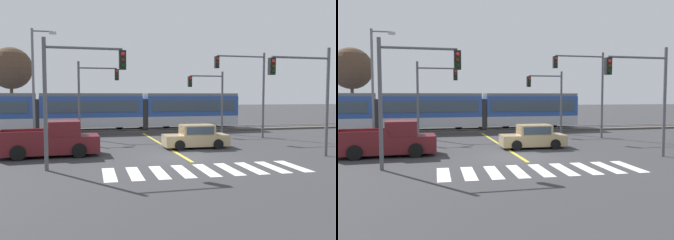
{
  "view_description": "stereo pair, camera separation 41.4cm",
  "coord_description": "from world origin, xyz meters",
  "views": [
    {
      "loc": [
        -5.67,
        -18.84,
        3.43
      ],
      "look_at": [
        0.79,
        6.55,
        1.6
      ],
      "focal_mm": 38.0,
      "sensor_mm": 36.0,
      "label": 1
    },
    {
      "loc": [
        -5.27,
        -18.94,
        3.43
      ],
      "look_at": [
        0.79,
        6.55,
        1.6
      ],
      "focal_mm": 38.0,
      "sensor_mm": 36.0,
      "label": 2
    }
  ],
  "objects": [
    {
      "name": "traffic_light_near_right",
      "position": [
        6.61,
        -1.79,
        3.93
      ],
      "size": [
        3.75,
        0.38,
        6.05
      ],
      "color": "#515459",
      "rests_on": "ground"
    },
    {
      "name": "crosswalk_stripe_7",
      "position": [
        3.3,
        -3.81,
        0.0
      ],
      "size": [
        0.66,
        2.82,
        0.01
      ],
      "primitive_type": "cube",
      "rotation": [
        0.0,
        0.0,
        -0.03
      ],
      "color": "silver",
      "rests_on": "ground"
    },
    {
      "name": "track_bed",
      "position": [
        0.0,
        14.55,
        0.09
      ],
      "size": [
        120.0,
        4.0,
        0.18
      ],
      "primitive_type": "cube",
      "color": "#4C4742",
      "rests_on": "ground"
    },
    {
      "name": "crosswalk_stripe_5",
      "position": [
        1.1,
        -3.73,
        0.0
      ],
      "size": [
        0.66,
        2.82,
        0.01
      ],
      "primitive_type": "cube",
      "rotation": [
        0.0,
        0.0,
        -0.03
      ],
      "color": "silver",
      "rests_on": "ground"
    },
    {
      "name": "traffic_light_mid_right",
      "position": [
        7.36,
        6.8,
        4.53
      ],
      "size": [
        4.25,
        0.38,
        6.78
      ],
      "color": "#515459",
      "rests_on": "ground"
    },
    {
      "name": "traffic_light_far_left",
      "position": [
        -4.5,
        10.2,
        3.96
      ],
      "size": [
        3.25,
        0.38,
        6.1
      ],
      "color": "#515459",
      "rests_on": "ground"
    },
    {
      "name": "traffic_light_near_left",
      "position": [
        -5.83,
        -1.98,
        3.98
      ],
      "size": [
        3.75,
        0.38,
        6.02
      ],
      "color": "#515459",
      "rests_on": "ground"
    },
    {
      "name": "crosswalk_stripe_2",
      "position": [
        -2.2,
        -3.61,
        0.0
      ],
      "size": [
        0.66,
        2.82,
        0.01
      ],
      "primitive_type": "cube",
      "rotation": [
        0.0,
        0.0,
        -0.03
      ],
      "color": "silver",
      "rests_on": "ground"
    },
    {
      "name": "crosswalk_stripe_3",
      "position": [
        -1.1,
        -3.65,
        0.0
      ],
      "size": [
        0.66,
        2.82,
        0.01
      ],
      "primitive_type": "cube",
      "rotation": [
        0.0,
        0.0,
        -0.03
      ],
      "color": "silver",
      "rests_on": "ground"
    },
    {
      "name": "crosswalk_stripe_1",
      "position": [
        -3.3,
        -3.58,
        0.0
      ],
      "size": [
        0.66,
        2.82,
        0.01
      ],
      "primitive_type": "cube",
      "rotation": [
        0.0,
        0.0,
        -0.03
      ],
      "color": "silver",
      "rests_on": "ground"
    },
    {
      "name": "rail_near",
      "position": [
        0.0,
        13.83,
        0.23
      ],
      "size": [
        120.0,
        0.08,
        0.1
      ],
      "primitive_type": "cube",
      "color": "#939399",
      "rests_on": "track_bed"
    },
    {
      "name": "street_lamp_west",
      "position": [
        -8.94,
        11.65,
        4.93
      ],
      "size": [
        1.95,
        0.28,
        8.76
      ],
      "color": "slate",
      "rests_on": "ground"
    },
    {
      "name": "sedan_crossing",
      "position": [
        1.75,
        3.01,
        0.7
      ],
      "size": [
        4.26,
        2.03,
        1.52
      ],
      "color": "tan",
      "rests_on": "ground"
    },
    {
      "name": "ground_plane",
      "position": [
        0.0,
        0.0,
        0.0
      ],
      "size": [
        200.0,
        200.0,
        0.0
      ],
      "primitive_type": "plane",
      "color": "#333335"
    },
    {
      "name": "lane_centre_line",
      "position": [
        0.0,
        5.43,
        0.0
      ],
      "size": [
        0.2,
        14.25,
        0.01
      ],
      "primitive_type": "cube",
      "color": "gold",
      "rests_on": "ground"
    },
    {
      "name": "crosswalk_stripe_4",
      "position": [
        0.0,
        -3.69,
        0.0
      ],
      "size": [
        0.66,
        2.82,
        0.01
      ],
      "primitive_type": "cube",
      "rotation": [
        0.0,
        0.0,
        -0.03
      ],
      "color": "silver",
      "rests_on": "ground"
    },
    {
      "name": "bare_tree_far_west",
      "position": [
        -12.09,
        19.71,
        6.1
      ],
      "size": [
        4.18,
        4.18,
        8.22
      ],
      "color": "brown",
      "rests_on": "ground"
    },
    {
      "name": "crosswalk_stripe_6",
      "position": [
        2.2,
        -3.77,
        0.0
      ],
      "size": [
        0.66,
        2.82,
        0.01
      ],
      "primitive_type": "cube",
      "rotation": [
        0.0,
        0.0,
        -0.03
      ],
      "color": "silver",
      "rests_on": "ground"
    },
    {
      "name": "traffic_light_far_right",
      "position": [
        5.58,
        10.39,
        3.63
      ],
      "size": [
        3.25,
        0.38,
        5.5
      ],
      "color": "#515459",
      "rests_on": "ground"
    },
    {
      "name": "rail_far",
      "position": [
        0.0,
        15.27,
        0.23
      ],
      "size": [
        120.0,
        0.08,
        0.1
      ],
      "primitive_type": "cube",
      "color": "#939399",
      "rests_on": "track_bed"
    },
    {
      "name": "crosswalk_stripe_0",
      "position": [
        -4.4,
        -3.54,
        0.0
      ],
      "size": [
        0.66,
        2.82,
        0.01
      ],
      "primitive_type": "cube",
      "rotation": [
        0.0,
        0.0,
        -0.03
      ],
      "color": "silver",
      "rests_on": "ground"
    },
    {
      "name": "crosswalk_stripe_8",
      "position": [
        4.4,
        -3.84,
        0.0
      ],
      "size": [
        0.66,
        2.82,
        0.01
      ],
      "primitive_type": "cube",
      "rotation": [
        0.0,
        0.0,
        -0.03
      ],
      "color": "silver",
      "rests_on": "ground"
    },
    {
      "name": "light_rail_tram",
      "position": [
        -4.38,
        14.55,
        2.05
      ],
      "size": [
        28.0,
        2.64,
        3.43
      ],
      "color": "#B7BAC1",
      "rests_on": "track_bed"
    },
    {
      "name": "pickup_truck",
      "position": [
        -7.09,
        1.99,
        0.84
      ],
      "size": [
        5.47,
        2.38,
        1.98
      ],
      "color": "maroon",
      "rests_on": "ground"
    }
  ]
}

